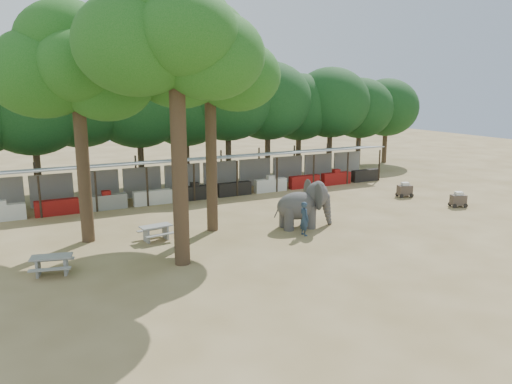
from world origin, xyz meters
name	(u,v)px	position (x,y,z in m)	size (l,w,h in m)	color
ground	(328,256)	(0.00, 0.00, 0.00)	(100.00, 100.00, 0.00)	brown
vendor_stalls	(209,178)	(0.00, 13.84, 1.18)	(28.00, 2.99, 2.80)	gray
yard_tree_left	(72,65)	(-9.13, 7.19, 8.20)	(7.10, 6.90, 11.02)	#332316
yard_tree_center	(170,35)	(-6.13, 2.19, 9.21)	(7.10, 6.90, 12.04)	#332316
yard_tree_back	(205,59)	(-3.13, 6.19, 8.54)	(7.10, 6.90, 11.36)	#332316
backdrop_trees	(182,109)	(0.00, 19.00, 5.51)	(46.46, 5.95, 8.33)	#332316
elephant	(304,205)	(1.50, 4.33, 1.21)	(3.23, 2.42, 2.42)	#3D3A3B
handler	(304,219)	(0.70, 3.07, 0.86)	(0.62, 0.41, 1.71)	#26384C
picnic_table_near	(52,263)	(-10.97, 3.15, 0.51)	(1.83, 1.71, 0.77)	gray
picnic_table_far	(156,231)	(-6.08, 5.63, 0.48)	(1.63, 1.50, 0.74)	gray
cart_front	(458,199)	(12.26, 3.73, 0.47)	(1.13, 0.94, 0.94)	#3A2E27
cart_back	(405,190)	(11.34, 7.34, 0.49)	(1.14, 0.90, 0.98)	#3A2E27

